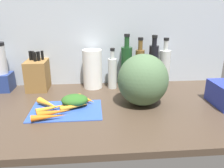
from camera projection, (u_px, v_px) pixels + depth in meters
The scene contains 21 objects.
ground_plane at pixel (103, 109), 115.28cm from camera, with size 170.00×80.00×3.00cm, color #47382B.
wall_back at pixel (99, 38), 141.23cm from camera, with size 170.00×3.00×60.00cm, color #ADB7C1.
cutting_board at pixel (66, 110), 109.56cm from camera, with size 34.80×23.09×0.80cm, color #2D51B7.
carrot_0 at pixel (77, 102), 115.20cm from camera, with size 2.58×2.58×14.88cm, color orange.
carrot_1 at pixel (49, 117), 98.97cm from camera, with size 2.86×2.86×15.12cm, color orange.
carrot_2 at pixel (87, 99), 117.54cm from camera, with size 3.15×3.15×12.02cm, color orange.
carrot_3 at pixel (54, 112), 102.52cm from camera, with size 3.33×3.33×15.24cm, color orange.
carrot_4 at pixel (53, 108), 108.28cm from camera, with size 2.55×2.55×16.01cm, color orange.
carrot_5 at pixel (77, 101), 116.12cm from camera, with size 2.09×2.09×14.32cm, color #B2264C.
carrot_6 at pixel (75, 106), 109.34cm from camera, with size 2.74×2.74×14.31cm, color orange.
carrot_7 at pixel (49, 104), 111.14cm from camera, with size 3.39×3.39×15.69cm, color orange.
carrot_greens_pile at pixel (75, 100), 112.95cm from camera, with size 13.51×10.39×5.71cm, color #2D6023.
winter_squash at pixel (143, 80), 112.99cm from camera, with size 25.89×23.88×26.69cm, color #4C6B47.
knife_block at pixel (38, 75), 136.04cm from camera, with size 12.58×16.19×23.55cm.
blender_appliance at pixel (0, 70), 132.82cm from camera, with size 11.98×11.98×29.24cm.
paper_towel_roll at pixel (92, 69), 138.24cm from camera, with size 11.84×11.84×24.08cm, color white.
bottle_0 at pixel (112, 72), 137.74cm from camera, with size 5.46×5.46×25.26cm.
bottle_1 at pixel (126, 65), 140.53cm from camera, with size 6.97×6.97×33.13cm.
bottle_2 at pixel (140, 66), 140.64cm from camera, with size 5.68×5.68×31.06cm.
bottle_3 at pixel (153, 65), 137.73cm from camera, with size 5.81×5.81×32.78cm.
bottle_4 at pixel (164, 66), 143.71cm from camera, with size 7.29×7.29×30.47cm.
Camera 1 is at (-4.08, -104.76, 48.39)cm, focal length 35.64 mm.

